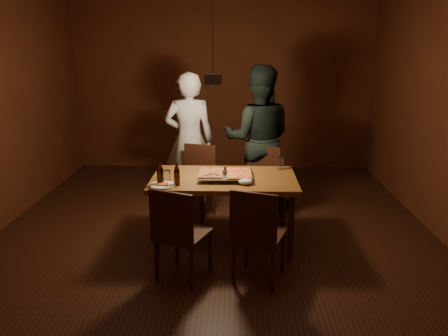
{
  "coord_description": "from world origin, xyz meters",
  "views": [
    {
      "loc": [
        0.24,
        -4.45,
        2.08
      ],
      "look_at": [
        0.11,
        -0.1,
        0.85
      ],
      "focal_mm": 35.0,
      "sensor_mm": 36.0,
      "label": 1
    }
  ],
  "objects_px": {
    "dining_table": "(224,184)",
    "plate_slice": "(162,185)",
    "pendant_lamp": "(213,78)",
    "chair_near_left": "(178,227)",
    "diner_white": "(189,140)",
    "beer_bottle_b": "(177,174)",
    "diner_dark": "(258,139)",
    "beer_bottle_a": "(160,173)",
    "chair_near_right": "(257,228)",
    "pizza_tray": "(226,176)",
    "chair_far_right": "(261,177)",
    "chair_far_left": "(197,175)"
  },
  "relations": [
    {
      "from": "chair_near_right",
      "to": "diner_dark",
      "type": "bearing_deg",
      "value": 107.26
    },
    {
      "from": "chair_near_left",
      "to": "beer_bottle_b",
      "type": "xyz_separation_m",
      "value": [
        -0.07,
        0.53,
        0.33
      ]
    },
    {
      "from": "dining_table",
      "to": "diner_dark",
      "type": "distance_m",
      "value": 1.21
    },
    {
      "from": "diner_white",
      "to": "diner_dark",
      "type": "relative_size",
      "value": 0.95
    },
    {
      "from": "dining_table",
      "to": "plate_slice",
      "type": "xyz_separation_m",
      "value": [
        -0.59,
        -0.31,
        0.08
      ]
    },
    {
      "from": "chair_far_left",
      "to": "plate_slice",
      "type": "distance_m",
      "value": 1.16
    },
    {
      "from": "chair_far_right",
      "to": "chair_near_right",
      "type": "distance_m",
      "value": 1.53
    },
    {
      "from": "beer_bottle_b",
      "to": "diner_dark",
      "type": "relative_size",
      "value": 0.12
    },
    {
      "from": "beer_bottle_b",
      "to": "pendant_lamp",
      "type": "height_order",
      "value": "pendant_lamp"
    },
    {
      "from": "chair_near_right",
      "to": "pendant_lamp",
      "type": "height_order",
      "value": "pendant_lamp"
    },
    {
      "from": "chair_far_left",
      "to": "chair_near_right",
      "type": "relative_size",
      "value": 0.99
    },
    {
      "from": "chair_near_left",
      "to": "beer_bottle_a",
      "type": "relative_size",
      "value": 2.26
    },
    {
      "from": "plate_slice",
      "to": "chair_near_left",
      "type": "bearing_deg",
      "value": -67.05
    },
    {
      "from": "beer_bottle_a",
      "to": "pizza_tray",
      "type": "bearing_deg",
      "value": 21.09
    },
    {
      "from": "pendant_lamp",
      "to": "chair_far_right",
      "type": "bearing_deg",
      "value": 49.29
    },
    {
      "from": "diner_dark",
      "to": "beer_bottle_a",
      "type": "bearing_deg",
      "value": 55.96
    },
    {
      "from": "chair_near_right",
      "to": "beer_bottle_a",
      "type": "bearing_deg",
      "value": 170.14
    },
    {
      "from": "plate_slice",
      "to": "pizza_tray",
      "type": "bearing_deg",
      "value": 25.16
    },
    {
      "from": "diner_dark",
      "to": "pizza_tray",
      "type": "bearing_deg",
      "value": 73.73
    },
    {
      "from": "chair_near_left",
      "to": "plate_slice",
      "type": "distance_m",
      "value": 0.58
    },
    {
      "from": "chair_near_right",
      "to": "pizza_tray",
      "type": "relative_size",
      "value": 0.98
    },
    {
      "from": "beer_bottle_a",
      "to": "beer_bottle_b",
      "type": "bearing_deg",
      "value": -3.39
    },
    {
      "from": "beer_bottle_a",
      "to": "beer_bottle_b",
      "type": "xyz_separation_m",
      "value": [
        0.17,
        -0.01,
        -0.01
      ]
    },
    {
      "from": "beer_bottle_a",
      "to": "plate_slice",
      "type": "distance_m",
      "value": 0.12
    },
    {
      "from": "chair_near_right",
      "to": "beer_bottle_b",
      "type": "distance_m",
      "value": 0.98
    },
    {
      "from": "chair_far_right",
      "to": "pendant_lamp",
      "type": "relative_size",
      "value": 0.5
    },
    {
      "from": "beer_bottle_a",
      "to": "dining_table",
      "type": "bearing_deg",
      "value": 23.59
    },
    {
      "from": "pizza_tray",
      "to": "diner_white",
      "type": "relative_size",
      "value": 0.31
    },
    {
      "from": "diner_dark",
      "to": "pendant_lamp",
      "type": "bearing_deg",
      "value": 65.47
    },
    {
      "from": "diner_dark",
      "to": "chair_far_right",
      "type": "bearing_deg",
      "value": 95.58
    },
    {
      "from": "beer_bottle_b",
      "to": "plate_slice",
      "type": "relative_size",
      "value": 0.89
    },
    {
      "from": "beer_bottle_b",
      "to": "pizza_tray",
      "type": "bearing_deg",
      "value": 28.48
    },
    {
      "from": "pendant_lamp",
      "to": "chair_near_left",
      "type": "bearing_deg",
      "value": -106.54
    },
    {
      "from": "dining_table",
      "to": "chair_far_left",
      "type": "relative_size",
      "value": 2.82
    },
    {
      "from": "diner_white",
      "to": "pendant_lamp",
      "type": "distance_m",
      "value": 1.5
    },
    {
      "from": "beer_bottle_b",
      "to": "diner_dark",
      "type": "xyz_separation_m",
      "value": [
        0.86,
        1.39,
        0.06
      ]
    },
    {
      "from": "chair_far_left",
      "to": "diner_dark",
      "type": "distance_m",
      "value": 0.91
    },
    {
      "from": "chair_far_left",
      "to": "pendant_lamp",
      "type": "xyz_separation_m",
      "value": [
        0.24,
        -0.7,
        1.22
      ]
    },
    {
      "from": "pizza_tray",
      "to": "beer_bottle_b",
      "type": "xyz_separation_m",
      "value": [
        -0.47,
        -0.26,
        0.09
      ]
    },
    {
      "from": "beer_bottle_a",
      "to": "pendant_lamp",
      "type": "distance_m",
      "value": 1.09
    },
    {
      "from": "diner_dark",
      "to": "plate_slice",
      "type": "bearing_deg",
      "value": 57.47
    },
    {
      "from": "beer_bottle_b",
      "to": "diner_white",
      "type": "height_order",
      "value": "diner_white"
    },
    {
      "from": "beer_bottle_a",
      "to": "diner_white",
      "type": "distance_m",
      "value": 1.53
    },
    {
      "from": "pizza_tray",
      "to": "chair_far_right",
      "type": "bearing_deg",
      "value": 59.93
    },
    {
      "from": "pizza_tray",
      "to": "diner_dark",
      "type": "bearing_deg",
      "value": 69.72
    },
    {
      "from": "dining_table",
      "to": "chair_near_right",
      "type": "xyz_separation_m",
      "value": [
        0.31,
        -0.81,
        -0.14
      ]
    },
    {
      "from": "plate_slice",
      "to": "diner_dark",
      "type": "height_order",
      "value": "diner_dark"
    },
    {
      "from": "diner_white",
      "to": "diner_dark",
      "type": "xyz_separation_m",
      "value": [
        0.9,
        -0.15,
        0.05
      ]
    },
    {
      "from": "pizza_tray",
      "to": "diner_dark",
      "type": "distance_m",
      "value": 1.21
    },
    {
      "from": "chair_near_left",
      "to": "pizza_tray",
      "type": "bearing_deg",
      "value": 86.23
    }
  ]
}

